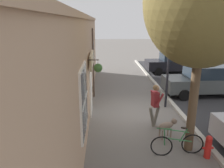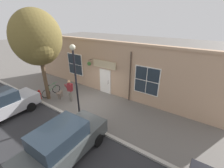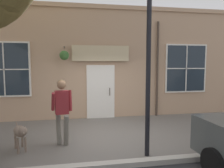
# 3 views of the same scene
# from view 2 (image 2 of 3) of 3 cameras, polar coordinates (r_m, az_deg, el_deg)

# --- Properties ---
(ground_plane) EXTENTS (90.00, 90.00, 0.00)m
(ground_plane) POSITION_cam_2_polar(r_m,az_deg,el_deg) (11.75, -9.33, -6.97)
(ground_plane) COLOR #66605B
(curb_and_road) EXTENTS (10.10, 28.00, 0.12)m
(curb_and_road) POSITION_cam_2_polar(r_m,az_deg,el_deg) (9.41, -36.18, -21.01)
(curb_and_road) COLOR #B2ADA3
(curb_and_road) RESTS_ON ground_plane
(storefront_facade) EXTENTS (0.95, 18.00, 4.41)m
(storefront_facade) POSITION_cam_2_polar(r_m,az_deg,el_deg) (12.46, -2.63, 6.37)
(storefront_facade) COLOR tan
(storefront_facade) RESTS_ON ground_plane
(pedestrian_walking) EXTENTS (0.58, 0.55, 1.76)m
(pedestrian_walking) POSITION_cam_2_polar(r_m,az_deg,el_deg) (11.79, -15.82, -1.62)
(pedestrian_walking) COLOR #6B665B
(pedestrian_walking) RESTS_ON ground_plane
(dog_on_leash) EXTENTS (0.99, 0.50, 0.72)m
(dog_on_leash) POSITION_cam_2_polar(r_m,az_deg,el_deg) (12.64, -19.34, -3.24)
(dog_on_leash) COLOR #7F6B5B
(dog_on_leash) RESTS_ON ground_plane
(street_tree_by_curb) EXTENTS (3.45, 3.10, 6.60)m
(street_tree_by_curb) POSITION_cam_2_polar(r_m,az_deg,el_deg) (11.77, -26.52, 14.85)
(street_tree_by_curb) COLOR brown
(street_tree_by_curb) RESTS_ON ground_plane
(leaning_bicycle) EXTENTS (1.74, 0.21, 1.01)m
(leaning_bicycle) POSITION_cam_2_polar(r_m,az_deg,el_deg) (13.50, -22.12, -2.42)
(leaning_bicycle) COLOR black
(leaning_bicycle) RESTS_ON ground_plane
(parked_car_nearest_curb) EXTENTS (4.34, 2.02, 1.75)m
(parked_car_nearest_curb) POSITION_cam_2_polar(r_m,az_deg,el_deg) (11.95, -36.80, -6.51)
(parked_car_nearest_curb) COLOR #B7B7BC
(parked_car_nearest_curb) RESTS_ON ground_plane
(parked_car_mid_block) EXTENTS (4.34, 2.02, 1.75)m
(parked_car_mid_block) POSITION_cam_2_polar(r_m,az_deg,el_deg) (7.50, -18.06, -20.35)
(parked_car_mid_block) COLOR #474C4C
(parked_car_mid_block) RESTS_ON ground_plane
(street_lamp) EXTENTS (0.32, 0.32, 4.66)m
(street_lamp) POSITION_cam_2_polar(r_m,az_deg,el_deg) (9.00, -13.88, 4.35)
(street_lamp) COLOR black
(street_lamp) RESTS_ON ground_plane
(fire_hydrant) EXTENTS (0.34, 0.20, 0.77)m
(fire_hydrant) POSITION_cam_2_polar(r_m,az_deg,el_deg) (13.26, -25.87, -3.51)
(fire_hydrant) COLOR red
(fire_hydrant) RESTS_ON ground_plane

